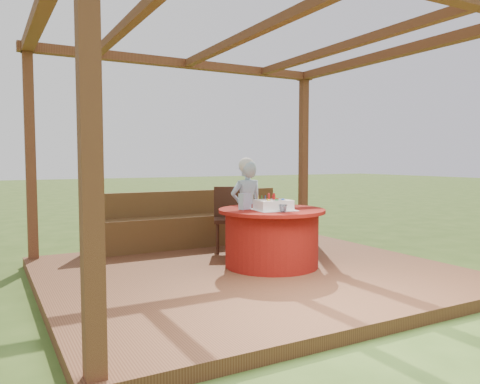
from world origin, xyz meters
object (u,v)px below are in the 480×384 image
elderly_woman (247,206)px  gift_bag (245,201)px  drinking_glass (283,208)px  chair (230,215)px  bench (192,228)px  birthday_cake (273,205)px  table (272,237)px

elderly_woman → gift_bag: 0.73m
drinking_glass → chair: bearing=86.4°
elderly_woman → bench: bearing=112.0°
bench → birthday_cake: 1.87m
gift_bag → bench: bearing=75.0°
bench → table: bench is taller
bench → chair: chair is taller
table → birthday_cake: (-0.05, -0.10, 0.39)m
birthday_cake → chair: bearing=87.6°
table → gift_bag: gift_bag is taller
drinking_glass → table: bearing=76.6°
chair → table: bearing=-90.2°
birthday_cake → gift_bag: birthday_cake is taller
drinking_glass → elderly_woman: bearing=81.7°
chair → gift_bag: (-0.30, -0.96, 0.28)m
bench → drinking_glass: bearing=-83.7°
bench → elderly_woman: bearing=-68.0°
table → chair: chair is taller
drinking_glass → bench: bearing=96.3°
chair → birthday_cake: bearing=-92.4°
bench → gift_bag: size_ratio=16.01×
chair → drinking_glass: chair is taller
gift_bag → drinking_glass: gift_bag is taller
birthday_cake → drinking_glass: size_ratio=5.27×
elderly_woman → birthday_cake: elderly_woman is taller
elderly_woman → birthday_cake: bearing=-98.1°
birthday_cake → drinking_glass: 0.26m
gift_bag → chair: bearing=57.1°
bench → chair: 0.72m
chair → birthday_cake: 1.21m
table → chair: size_ratio=1.42×
bench → gift_bag: bearing=-89.6°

